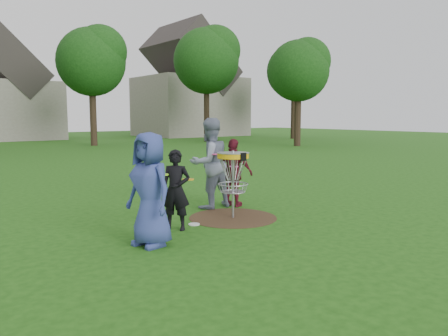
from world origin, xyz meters
TOP-DOWN VIEW (x-y plane):
  - ground at (0.00, 0.00)m, footprint 100.00×100.00m
  - dirt_patch at (0.00, 0.00)m, footprint 1.80×1.80m
  - player_blue at (-2.25, -0.68)m, footprint 0.75×0.99m
  - player_black at (-1.41, -0.09)m, footprint 0.62×0.64m
  - player_grey at (0.21, 1.10)m, footprint 1.00×0.78m
  - player_maroon at (0.72, 0.87)m, footprint 0.75×0.99m
  - disc_on_grass at (-0.96, 0.00)m, footprint 0.22×0.22m
  - disc_golf_basket at (0.00, -0.00)m, footprint 0.66×0.67m
  - held_discs at (-0.60, 0.20)m, footprint 2.75×1.65m
  - tree_row at (0.44, 20.67)m, footprint 51.20×17.42m
  - house_row at (4.78, 33.07)m, footprint 44.50×10.65m

SIDE VIEW (x-z plane):
  - ground at x=0.00m, z-range 0.00..0.00m
  - dirt_patch at x=0.00m, z-range 0.00..0.01m
  - disc_on_grass at x=-0.96m, z-range 0.00..0.02m
  - player_black at x=-1.41m, z-range 0.00..1.48m
  - player_maroon at x=0.72m, z-range 0.00..1.56m
  - player_blue at x=-2.25m, z-range 0.00..1.83m
  - player_grey at x=0.21m, z-range 0.00..2.03m
  - disc_golf_basket at x=0.00m, z-range 0.33..1.71m
  - held_discs at x=-0.60m, z-range 0.88..1.24m
  - house_row at x=4.78m, z-range -1.67..9.95m
  - tree_row at x=0.44m, z-range 1.26..11.16m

